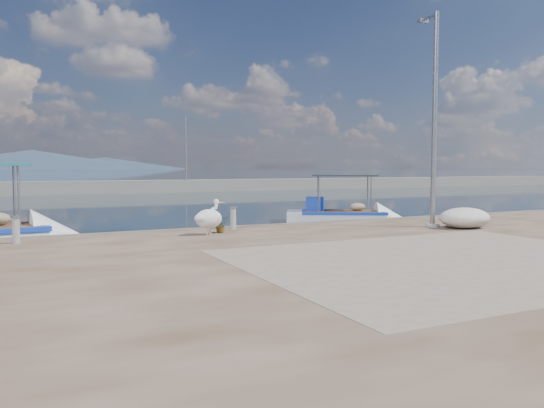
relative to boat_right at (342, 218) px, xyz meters
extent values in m
plane|color=#162635|center=(-5.90, -8.66, -0.20)|extent=(1400.00, 1400.00, 0.00)
cube|color=gray|center=(-4.90, -11.66, 0.31)|extent=(9.00, 7.00, 0.01)
cube|color=gray|center=(-5.90, 31.34, 0.40)|extent=(120.00, 2.20, 1.20)
cylinder|color=gray|center=(2.10, 31.34, 3.80)|extent=(0.16, 0.16, 7.00)
cone|color=#28384C|center=(4.10, 641.34, 10.80)|extent=(280.00, 280.00, 22.00)
cone|color=#28384C|center=(84.10, 641.34, 6.80)|extent=(200.00, 200.00, 14.00)
cube|color=white|center=(0.05, -0.03, -0.13)|extent=(5.37, 4.05, 0.85)
cube|color=#1C3FB9|center=(0.05, -0.03, 0.25)|extent=(4.13, 3.38, 0.13)
cube|color=#A3141D|center=(0.05, -0.03, -0.18)|extent=(4.12, 3.36, 0.11)
cube|color=#1C3FB9|center=(-1.09, 0.61, 0.61)|extent=(1.10, 1.10, 0.63)
cube|color=#262E31|center=(0.05, -0.03, 1.91)|extent=(3.29, 2.82, 0.07)
cylinder|color=tan|center=(-8.30, -5.46, 0.44)|extent=(0.03, 0.03, 0.27)
cylinder|color=tan|center=(-8.17, -5.42, 0.44)|extent=(0.03, 0.03, 0.27)
ellipsoid|color=silver|center=(-8.24, -5.44, 0.78)|extent=(0.91, 0.72, 0.57)
cylinder|color=silver|center=(-8.00, -5.36, 1.06)|extent=(0.21, 0.16, 0.48)
sphere|color=silver|center=(-7.97, -5.35, 1.27)|extent=(0.16, 0.16, 0.16)
cone|color=#CA6A4E|center=(-7.79, -5.29, 1.23)|extent=(0.39, 0.21, 0.12)
cylinder|color=gray|center=(-0.85, -6.66, 3.80)|extent=(0.16, 0.16, 7.00)
cylinder|color=gray|center=(-0.85, -6.66, 0.35)|extent=(0.44, 0.44, 0.10)
cube|color=gray|center=(-0.85, -6.01, 7.15)|extent=(0.35, 0.18, 0.12)
cylinder|color=gray|center=(-7.03, -4.34, 0.66)|extent=(0.18, 0.18, 0.70)
cylinder|color=gray|center=(-7.03, -4.34, 1.01)|extent=(0.24, 0.24, 0.06)
cylinder|color=gray|center=(-13.30, -4.96, 0.66)|extent=(0.18, 0.18, 0.71)
cylinder|color=gray|center=(-13.30, -4.96, 1.02)|extent=(0.24, 0.24, 0.06)
imported|color=#33722D|center=(-7.74, -5.10, 0.55)|extent=(0.48, 0.42, 0.49)
ellipsoid|color=silver|center=(-0.18, -7.40, 0.64)|extent=(1.78, 1.34, 0.67)
camera|label=1|loc=(-13.28, -20.08, 2.29)|focal=35.00mm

